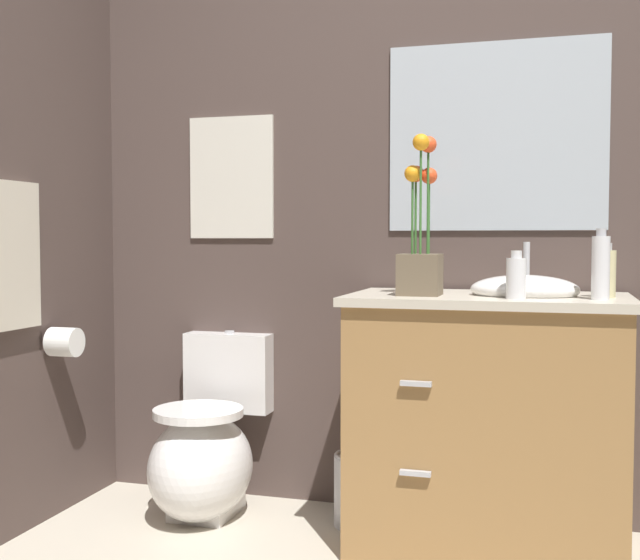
# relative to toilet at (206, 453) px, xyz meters

# --- Properties ---
(wall_back) EXTENTS (4.55, 0.05, 2.50)m
(wall_back) POSITION_rel_toilet_xyz_m (1.11, 0.30, 1.01)
(wall_back) COLOR #4C3D38
(wall_back) RESTS_ON ground_plane
(toilet) EXTENTS (0.38, 0.59, 0.69)m
(toilet) POSITION_rel_toilet_xyz_m (0.00, 0.00, 0.00)
(toilet) COLOR white
(toilet) RESTS_ON ground_plane
(vanity_cabinet) EXTENTS (0.94, 0.56, 1.06)m
(vanity_cabinet) POSITION_rel_toilet_xyz_m (1.07, -0.03, 0.21)
(vanity_cabinet) COLOR #9E7242
(vanity_cabinet) RESTS_ON ground_plane
(flower_vase) EXTENTS (0.14, 0.14, 0.54)m
(flower_vase) POSITION_rel_toilet_xyz_m (0.84, -0.11, 0.80)
(flower_vase) COLOR brown
(flower_vase) RESTS_ON vanity_cabinet
(soap_bottle) EXTENTS (0.06, 0.06, 0.15)m
(soap_bottle) POSITION_rel_toilet_xyz_m (1.16, -0.19, 0.70)
(soap_bottle) COLOR white
(soap_bottle) RESTS_ON vanity_cabinet
(lotion_bottle) EXTENTS (0.06, 0.06, 0.18)m
(lotion_bottle) POSITION_rel_toilet_xyz_m (1.44, -0.04, 0.72)
(lotion_bottle) COLOR beige
(lotion_bottle) RESTS_ON vanity_cabinet
(hand_wash_bottle) EXTENTS (0.06, 0.06, 0.22)m
(hand_wash_bottle) POSITION_rel_toilet_xyz_m (1.42, -0.15, 0.74)
(hand_wash_bottle) COLOR white
(hand_wash_bottle) RESTS_ON vanity_cabinet
(trash_bin) EXTENTS (0.18, 0.18, 0.27)m
(trash_bin) POSITION_rel_toilet_xyz_m (0.59, 0.06, -0.11)
(trash_bin) COLOR #B7B7BC
(trash_bin) RESTS_ON ground_plane
(wall_poster) EXTENTS (0.36, 0.01, 0.50)m
(wall_poster) POSITION_rel_toilet_xyz_m (-0.00, 0.27, 1.08)
(wall_poster) COLOR silver
(wall_mirror) EXTENTS (0.80, 0.01, 0.70)m
(wall_mirror) POSITION_rel_toilet_xyz_m (1.06, 0.27, 1.21)
(wall_mirror) COLOR #B2BCC6
(hanging_towel) EXTENTS (0.03, 0.28, 0.52)m
(hanging_towel) POSITION_rel_toilet_xyz_m (-0.54, -0.42, 0.77)
(hanging_towel) COLOR beige
(toilet_paper_roll) EXTENTS (0.11, 0.11, 0.11)m
(toilet_paper_roll) POSITION_rel_toilet_xyz_m (-0.49, -0.20, 0.44)
(toilet_paper_roll) COLOR white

